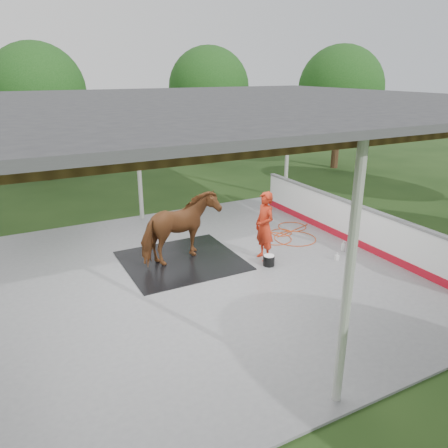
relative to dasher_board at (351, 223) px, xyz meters
name	(u,v)px	position (x,y,z in m)	size (l,w,h in m)	color
ground	(203,276)	(-4.60, 0.00, -0.59)	(100.00, 100.00, 0.00)	#1E3814
concrete_slab	(203,275)	(-4.60, 0.00, -0.57)	(12.00, 10.00, 0.05)	slate
pavilion_structure	(200,105)	(-4.60, 0.00, 3.37)	(12.60, 10.60, 4.05)	beige
dasher_board	(351,223)	(0.00, 0.00, 0.00)	(0.16, 8.00, 1.15)	#B30E20
tree_belt	(195,110)	(-4.30, 0.90, 3.20)	(28.00, 28.00, 5.80)	#382314
rubber_mat	(182,260)	(-4.74, 0.96, -0.53)	(2.86, 2.68, 0.02)	black
horse	(181,228)	(-4.74, 0.96, 0.34)	(0.93, 2.04, 1.72)	brown
handler	(265,226)	(-2.81, 0.11, 0.35)	(0.65, 0.43, 1.78)	red
wash_bucket	(269,260)	(-2.92, -0.31, -0.40)	(0.29, 0.29, 0.27)	black
soap_bottle_a	(343,246)	(-0.65, -0.47, -0.40)	(0.11, 0.11, 0.29)	silver
soap_bottle_b	(337,256)	(-1.20, -0.85, -0.44)	(0.09, 0.09, 0.20)	#338CD8
hose_coil	(287,235)	(-1.30, 1.18, -0.53)	(2.11, 1.89, 0.02)	#B8380D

